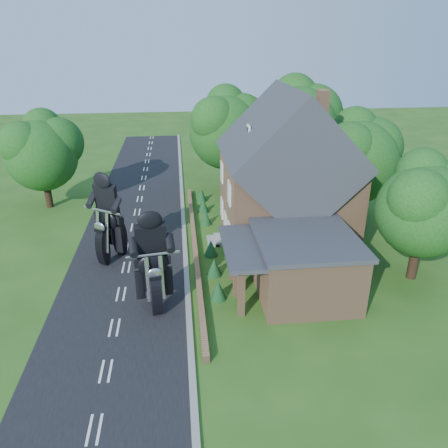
{
  "coord_description": "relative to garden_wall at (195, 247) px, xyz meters",
  "views": [
    {
      "loc": [
        3.45,
        -20.92,
        13.25
      ],
      "look_at": [
        6.0,
        2.62,
        2.8
      ],
      "focal_mm": 35.0,
      "sensor_mm": 36.0,
      "label": 1
    }
  ],
  "objects": [
    {
      "name": "tree_annex_side",
      "position": [
        12.83,
        -4.9,
        4.49
      ],
      "size": [
        5.64,
        5.2,
        7.48
      ],
      "color": "black",
      "rests_on": "ground"
    },
    {
      "name": "tree_house_right",
      "position": [
        12.35,
        3.62,
        4.99
      ],
      "size": [
        6.51,
        6.0,
        8.4
      ],
      "color": "black",
      "rests_on": "ground"
    },
    {
      "name": "shrub_b",
      "position": [
        1.0,
        -3.5,
        0.35
      ],
      "size": [
        0.9,
        0.9,
        1.1
      ],
      "primitive_type": "cone",
      "color": "#123A1B",
      "rests_on": "ground"
    },
    {
      "name": "kerb",
      "position": [
        -0.65,
        -5.0,
        -0.14
      ],
      "size": [
        0.3,
        80.0,
        0.12
      ],
      "primitive_type": "cube",
      "color": "gray",
      "rests_on": "ground"
    },
    {
      "name": "motorcycle_follow",
      "position": [
        -5.21,
        -0.84,
        0.67
      ],
      "size": [
        1.41,
        1.83,
        1.74
      ],
      "primitive_type": null,
      "rotation": [
        0.0,
        0.0,
        2.57
      ],
      "color": "black",
      "rests_on": "ground"
    },
    {
      "name": "motorcycle_lead",
      "position": [
        -2.35,
        -6.39,
        0.62
      ],
      "size": [
        0.73,
        1.82,
        1.65
      ],
      "primitive_type": null,
      "rotation": [
        0.0,
        0.0,
        3.3
      ],
      "color": "black",
      "rests_on": "ground"
    },
    {
      "name": "shrub_c",
      "position": [
        1.0,
        -1.0,
        0.35
      ],
      "size": [
        0.9,
        0.9,
        1.1
      ],
      "primitive_type": "cone",
      "color": "#123A1B",
      "rests_on": "ground"
    },
    {
      "name": "tree_behind_house",
      "position": [
        9.88,
        11.14,
        6.03
      ],
      "size": [
        7.81,
        7.2,
        10.08
      ],
      "color": "black",
      "rests_on": "ground"
    },
    {
      "name": "shrub_f",
      "position": [
        1.0,
        9.0,
        0.35
      ],
      "size": [
        0.9,
        0.9,
        1.1
      ],
      "primitive_type": "cone",
      "color": "#123A1B",
      "rests_on": "ground"
    },
    {
      "name": "tree_far_road",
      "position": [
        -11.16,
        9.11,
        4.64
      ],
      "size": [
        6.08,
        5.6,
        7.84
      ],
      "color": "black",
      "rests_on": "ground"
    },
    {
      "name": "road",
      "position": [
        -4.3,
        -5.0,
        -0.19
      ],
      "size": [
        7.0,
        80.0,
        0.02
      ],
      "primitive_type": "cube",
      "color": "black",
      "rests_on": "ground"
    },
    {
      "name": "annex",
      "position": [
        5.57,
        -5.8,
        1.57
      ],
      "size": [
        7.05,
        5.94,
        3.44
      ],
      "color": "#9A6F4E",
      "rests_on": "ground"
    },
    {
      "name": "house",
      "position": [
        6.19,
        1.0,
        4.14
      ],
      "size": [
        9.54,
        8.64,
        10.24
      ],
      "color": "#9A6F4E",
      "rests_on": "ground"
    },
    {
      "name": "shrub_d",
      "position": [
        1.0,
        4.0,
        0.35
      ],
      "size": [
        0.9,
        0.9,
        1.1
      ],
      "primitive_type": "cone",
      "color": "#123A1B",
      "rests_on": "ground"
    },
    {
      "name": "ground",
      "position": [
        -4.3,
        -5.0,
        -0.2
      ],
      "size": [
        120.0,
        120.0,
        0.0
      ],
      "primitive_type": "plane",
      "color": "#285217",
      "rests_on": "ground"
    },
    {
      "name": "tree_behind_left",
      "position": [
        3.86,
        12.13,
        5.53
      ],
      "size": [
        6.94,
        6.4,
        9.16
      ],
      "color": "black",
      "rests_on": "ground"
    },
    {
      "name": "shrub_a",
      "position": [
        1.0,
        -6.0,
        0.35
      ],
      "size": [
        0.9,
        0.9,
        1.1
      ],
      "primitive_type": "cone",
      "color": "#123A1B",
      "rests_on": "ground"
    },
    {
      "name": "shrub_e",
      "position": [
        1.0,
        6.5,
        0.35
      ],
      "size": [
        0.9,
        0.9,
        1.1
      ],
      "primitive_type": "cone",
      "color": "#123A1B",
      "rests_on": "ground"
    },
    {
      "name": "garden_wall",
      "position": [
        0.0,
        0.0,
        0.0
      ],
      "size": [
        0.3,
        22.0,
        0.4
      ],
      "primitive_type": "cube",
      "color": "#9A6F4E",
      "rests_on": "ground"
    }
  ]
}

